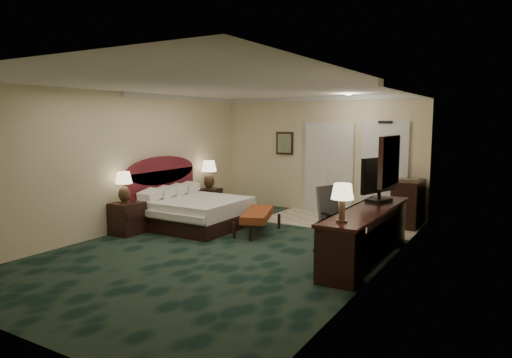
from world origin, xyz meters
The scene contains 24 objects.
floor centered at (0.00, 0.00, 0.00)m, with size 5.00×7.50×0.00m, color black.
ceiling centered at (0.00, 0.00, 2.70)m, with size 5.00×7.50×0.00m, color white.
wall_back centered at (0.00, 3.75, 1.35)m, with size 5.00×0.00×2.70m, color beige.
wall_front centered at (0.00, -3.75, 1.35)m, with size 5.00×0.00×2.70m, color beige.
wall_left centered at (-2.50, 0.00, 1.35)m, with size 0.00×7.50×2.70m, color beige.
wall_right centered at (2.50, 0.00, 1.35)m, with size 0.00×7.50×2.70m, color beige.
crown_molding centered at (0.00, 0.00, 2.65)m, with size 5.00×7.50×0.10m, color silver, non-canonical shape.
tile_patch centered at (0.90, 2.90, 0.01)m, with size 3.20×1.70×0.01m, color #B0AA92.
headboard centered at (-2.44, 1.00, 0.70)m, with size 0.12×2.00×1.40m, color #4D0E17, non-canonical shape.
entry_door centered at (1.55, 3.72, 1.05)m, with size 1.02×0.06×2.18m, color silver.
closet_doors centered at (0.25, 3.71, 1.05)m, with size 1.20×0.06×2.10m, color silver.
wall_art centered at (-0.90, 3.71, 1.60)m, with size 0.45×0.06×0.55m, color #476A53.
wall_mirror centered at (2.46, 0.60, 1.55)m, with size 0.05×0.95×0.75m, color white.
bed centered at (-1.48, 0.93, 0.29)m, with size 1.84×1.70×0.58m, color silver.
nightstand_near centered at (-2.24, -0.20, 0.30)m, with size 0.49×0.56×0.61m, color black.
nightstand_far centered at (-2.27, 2.47, 0.27)m, with size 0.43×0.49×0.53m, color black.
lamp_near centered at (-2.26, -0.23, 0.90)m, with size 0.31×0.31×0.59m, color black, non-canonical shape.
lamp_far centered at (-2.24, 2.41, 0.87)m, with size 0.36×0.36×0.68m, color black, non-canonical shape.
bed_bench centered at (-0.13, 1.12, 0.22)m, with size 0.45×1.30×0.44m, color maroon.
desk centered at (2.18, 0.50, 0.40)m, with size 0.60×2.80×0.81m, color black.
tv centered at (2.15, 1.23, 1.18)m, with size 0.08×0.96×0.74m, color black.
desk_lamp centered at (2.16, -0.57, 1.07)m, with size 0.30×0.30×0.53m, color black, non-canonical shape.
desk_chair centered at (1.71, 0.55, 0.55)m, with size 0.64×0.60×1.10m, color #4D4E52, non-canonical shape.
minibar centered at (2.20, 3.20, 0.48)m, with size 0.50×0.90×0.95m, color black.
Camera 1 is at (4.23, -6.24, 2.14)m, focal length 32.00 mm.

